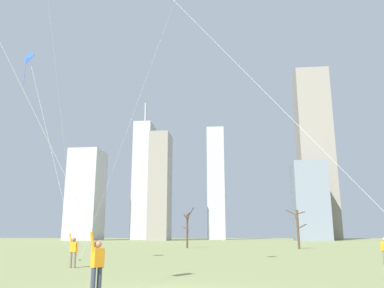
{
  "coord_description": "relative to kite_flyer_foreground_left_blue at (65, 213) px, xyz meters",
  "views": [
    {
      "loc": [
        1.91,
        -11.92,
        1.79
      ],
      "look_at": [
        0.0,
        6.0,
        6.03
      ],
      "focal_mm": 36.13,
      "sensor_mm": 36.0,
      "label": 1
    }
  ],
  "objects": [
    {
      "name": "bare_tree_center",
      "position": [
        17.82,
        30.6,
        -0.29
      ],
      "size": [
        2.62,
        2.2,
        4.97
      ],
      "color": "#4C3828",
      "rests_on": "ground"
    },
    {
      "name": "skyline_mid_tower_right",
      "position": [
        3.18,
        125.51,
        18.34
      ],
      "size": [
        6.61,
        5.1,
        42.69
      ],
      "color": "#B2B2B7",
      "rests_on": "ground"
    },
    {
      "name": "skyline_tall_tower",
      "position": [
        -40.0,
        105.02,
        12.05
      ],
      "size": [
        10.18,
        11.75,
        30.12
      ],
      "color": "#B2B2B7",
      "rests_on": "ground"
    },
    {
      "name": "distant_kite_high_overhead_teal",
      "position": [
        -6.36,
        7.59,
        18.83
      ],
      "size": [
        2.5,
        6.78,
        25.99
      ],
      "color": "teal",
      "rests_on": "ground"
    },
    {
      "name": "skyline_short_annex",
      "position": [
        39.64,
        119.02,
        28.04
      ],
      "size": [
        11.95,
        9.09,
        62.09
      ],
      "color": "gray",
      "rests_on": "ground"
    },
    {
      "name": "kite_flyer_foreground_left_blue",
      "position": [
        0.0,
        0.0,
        0.0
      ],
      "size": [
        4.89,
        0.97,
        13.63
      ],
      "color": "#726656",
      "rests_on": "ground"
    },
    {
      "name": "skyline_squat_block",
      "position": [
        33.59,
        104.19,
        9.15
      ],
      "size": [
        10.24,
        10.81,
        24.33
      ],
      "color": "gray",
      "rests_on": "ground"
    },
    {
      "name": "kite_flyer_far_back_orange",
      "position": [
        13.84,
        -7.18,
        0.19
      ],
      "size": [
        10.87,
        4.86,
        16.21
      ],
      "color": "black",
      "rests_on": "ground"
    },
    {
      "name": "kite_flyer_foreground_right_pink",
      "position": [
        4.63,
        -11.11,
        0.4
      ],
      "size": [
        4.85,
        6.1,
        12.75
      ],
      "color": "#33384C",
      "rests_on": "ground"
    },
    {
      "name": "bare_tree_left_of_center",
      "position": [
        3.2,
        32.72,
        -0.29
      ],
      "size": [
        1.88,
        2.24,
        5.44
      ],
      "color": "#4C3828",
      "rests_on": "ground"
    },
    {
      "name": "distant_kite_drifting_right_purple",
      "position": [
        4.42,
        10.44,
        19.78
      ],
      "size": [
        6.83,
        5.19,
        25.41
      ],
      "color": "purple",
      "rests_on": "ground"
    },
    {
      "name": "skyline_wide_slab",
      "position": [
        -24.1,
        121.21,
        18.9
      ],
      "size": [
        6.58,
        10.88,
        52.72
      ],
      "color": "#B2B2B7",
      "rests_on": "ground"
    },
    {
      "name": "skyline_mid_tower_left",
      "position": [
        -14.22,
        103.26,
        14.45
      ],
      "size": [
        6.31,
        9.84,
        34.91
      ],
      "color": "gray",
      "rests_on": "ground"
    }
  ]
}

